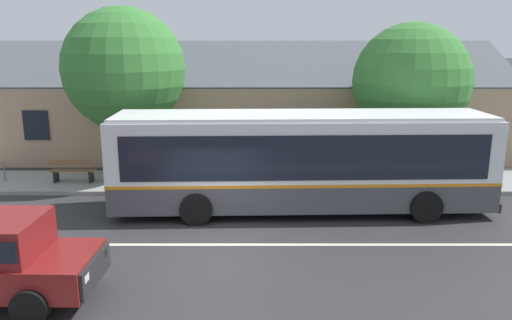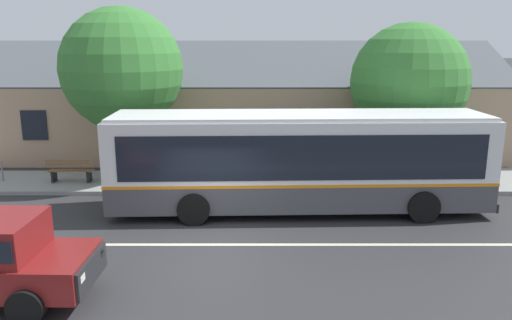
{
  "view_description": "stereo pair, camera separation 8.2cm",
  "coord_description": "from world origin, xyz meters",
  "px_view_note": "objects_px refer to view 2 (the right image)",
  "views": [
    {
      "loc": [
        1.14,
        -12.84,
        5.5
      ],
      "look_at": [
        1.19,
        3.44,
        1.58
      ],
      "focal_mm": 35.0,
      "sensor_mm": 36.0,
      "label": 1
    },
    {
      "loc": [
        1.22,
        -12.84,
        5.5
      ],
      "look_at": [
        1.19,
        3.44,
        1.58
      ],
      "focal_mm": 35.0,
      "sensor_mm": 36.0,
      "label": 2
    }
  ],
  "objects_px": {
    "bench_down_street": "(180,175)",
    "street_tree_primary": "(410,82)",
    "street_tree_secondary": "(122,74)",
    "bench_by_building": "(72,172)",
    "transit_bus": "(300,159)"
  },
  "relations": [
    {
      "from": "bench_down_street",
      "to": "street_tree_primary",
      "type": "bearing_deg",
      "value": 10.89
    },
    {
      "from": "street_tree_secondary",
      "to": "bench_by_building",
      "type": "bearing_deg",
      "value": -150.69
    },
    {
      "from": "bench_down_street",
      "to": "street_tree_primary",
      "type": "distance_m",
      "value": 9.7
    },
    {
      "from": "transit_bus",
      "to": "street_tree_secondary",
      "type": "relative_size",
      "value": 1.8
    },
    {
      "from": "transit_bus",
      "to": "bench_by_building",
      "type": "distance_m",
      "value": 9.09
    },
    {
      "from": "bench_by_building",
      "to": "street_tree_secondary",
      "type": "xyz_separation_m",
      "value": [
        1.89,
        1.06,
        3.64
      ]
    },
    {
      "from": "transit_bus",
      "to": "bench_down_street",
      "type": "height_order",
      "value": "transit_bus"
    },
    {
      "from": "bench_by_building",
      "to": "street_tree_primary",
      "type": "xyz_separation_m",
      "value": [
        13.21,
        1.27,
        3.32
      ]
    },
    {
      "from": "bench_by_building",
      "to": "street_tree_secondary",
      "type": "distance_m",
      "value": 4.24
    },
    {
      "from": "bench_by_building",
      "to": "transit_bus",
      "type": "bearing_deg",
      "value": -18.33
    },
    {
      "from": "bench_by_building",
      "to": "street_tree_secondary",
      "type": "height_order",
      "value": "street_tree_secondary"
    },
    {
      "from": "street_tree_primary",
      "to": "bench_down_street",
      "type": "bearing_deg",
      "value": -169.11
    },
    {
      "from": "street_tree_primary",
      "to": "street_tree_secondary",
      "type": "relative_size",
      "value": 0.92
    },
    {
      "from": "bench_down_street",
      "to": "transit_bus",
      "type": "bearing_deg",
      "value": -29.04
    },
    {
      "from": "bench_by_building",
      "to": "street_tree_primary",
      "type": "bearing_deg",
      "value": 5.5
    }
  ]
}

